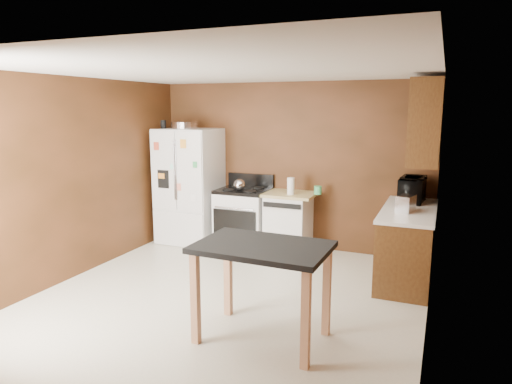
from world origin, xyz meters
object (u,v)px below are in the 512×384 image
Objects in this scene: roasting_pan at (184,125)px; kettle at (239,185)px; pen_cup at (163,124)px; dishwasher at (288,222)px; green_canister at (318,190)px; toaster at (406,203)px; refrigerator at (190,186)px; gas_range at (244,217)px; island at (262,260)px; paper_towel at (291,186)px; microwave at (412,191)px.

kettle is at bearing -3.88° from roasting_pan.
pen_cup reaches higher than dishwasher.
green_canister is 0.45× the size of toaster.
refrigerator is at bearing -176.10° from green_canister.
gas_range reaches higher than kettle.
roasting_pan reaches higher than kettle.
kettle is 0.16× the size of gas_range.
green_canister is (1.13, 0.24, -0.04)m from kettle.
island is (-1.07, -1.92, -0.23)m from toaster.
green_canister is 0.13× the size of dishwasher.
green_canister is (2.09, 0.17, -0.90)m from roasting_pan.
roasting_pan is 1.93m from paper_towel.
refrigerator is 1.64× the size of gas_range.
dishwasher is (1.63, 0.09, -0.45)m from refrigerator.
microwave is at bearing 2.56° from paper_towel.
toaster reaches higher than kettle.
green_canister is (2.44, 0.22, -0.91)m from pen_cup.
kettle is at bearing -176.91° from toaster.
kettle is 0.15× the size of island.
toaster is 2.21m from island.
toaster is (1.63, -0.56, -0.01)m from paper_towel.
pen_cup is 1.57m from kettle.
toaster is 0.15× the size of refrigerator.
gas_range reaches higher than toaster.
green_canister is 1.46m from toaster.
paper_towel is at bearing -59.47° from dishwasher.
island is at bearing -76.61° from dishwasher.
toaster is at bearing -9.34° from roasting_pan.
refrigerator is (-0.92, 0.10, -0.09)m from kettle.
dishwasher is at bearing 4.01° from roasting_pan.
green_canister reaches higher than dishwasher.
roasting_pan is 0.46× the size of dishwasher.
pen_cup reaches higher than kettle.
roasting_pan is 0.77× the size of microwave.
gas_range is at bearing 6.32° from pen_cup.
dishwasher is (-0.42, -0.05, -0.50)m from green_canister.
microwave is at bearing 102.14° from toaster.
pen_cup is at bearing 97.06° from microwave.
microwave reaches higher than green_canister.
pen_cup reaches higher than refrigerator.
pen_cup is 3.84m from toaster.
microwave is 1.82m from dishwasher.
pen_cup is 0.07× the size of refrigerator.
microwave is 2.51m from gas_range.
toaster is at bearing -19.13° from paper_towel.
refrigerator is at bearing 179.28° from paper_towel.
toaster is (2.40, -0.49, 0.01)m from kettle.
microwave is at bearing -3.85° from green_canister.
paper_towel is (1.74, 0.01, -0.84)m from roasting_pan.
pen_cup reaches higher than paper_towel.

